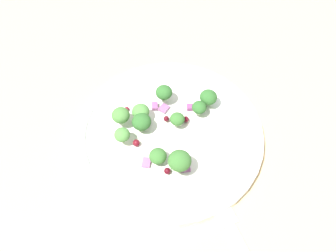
{
  "coord_description": "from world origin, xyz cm",
  "views": [
    {
      "loc": [
        -0.16,
        26.61,
        42.75
      ],
      "look_at": [
        2.69,
        0.0,
        2.7
      ],
      "focal_mm": 38.64,
      "sensor_mm": 36.0,
      "label": 1
    }
  ],
  "objects_px": {
    "plate": "(168,133)",
    "broccoli_floret_1": "(157,156)",
    "broccoli_floret_0": "(120,115)",
    "broccoli_floret_2": "(140,112)"
  },
  "relations": [
    {
      "from": "broccoli_floret_0",
      "to": "broccoli_floret_2",
      "type": "xyz_separation_m",
      "value": [
        -0.03,
        -0.01,
        -0.0
      ]
    },
    {
      "from": "plate",
      "to": "broccoli_floret_1",
      "type": "bearing_deg",
      "value": 78.59
    },
    {
      "from": "plate",
      "to": "broccoli_floret_1",
      "type": "height_order",
      "value": "broccoli_floret_1"
    },
    {
      "from": "broccoli_floret_1",
      "to": "broccoli_floret_0",
      "type": "bearing_deg",
      "value": -42.75
    },
    {
      "from": "broccoli_floret_0",
      "to": "broccoli_floret_1",
      "type": "relative_size",
      "value": 1.08
    },
    {
      "from": "broccoli_floret_1",
      "to": "broccoli_floret_2",
      "type": "xyz_separation_m",
      "value": [
        0.03,
        -0.06,
        0.0
      ]
    },
    {
      "from": "broccoli_floret_1",
      "to": "broccoli_floret_2",
      "type": "relative_size",
      "value": 0.94
    },
    {
      "from": "plate",
      "to": "broccoli_floret_0",
      "type": "height_order",
      "value": "broccoli_floret_0"
    },
    {
      "from": "broccoli_floret_2",
      "to": "broccoli_floret_0",
      "type": "bearing_deg",
      "value": 24.31
    },
    {
      "from": "broccoli_floret_0",
      "to": "broccoli_floret_1",
      "type": "xyz_separation_m",
      "value": [
        -0.06,
        0.05,
        -0.01
      ]
    }
  ]
}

